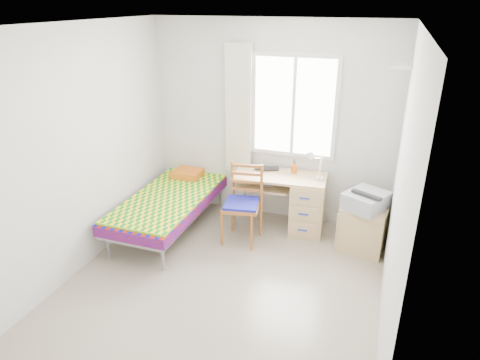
% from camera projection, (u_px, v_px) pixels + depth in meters
% --- Properties ---
extents(floor, '(3.50, 3.50, 0.00)m').
position_uv_depth(floor, '(223.00, 284.00, 4.54)').
color(floor, '#BCAD93').
rests_on(floor, ground).
extents(ceiling, '(3.50, 3.50, 0.00)m').
position_uv_depth(ceiling, '(218.00, 24.00, 3.53)').
color(ceiling, white).
rests_on(ceiling, wall_back).
extents(wall_back, '(3.20, 0.00, 3.20)m').
position_uv_depth(wall_back, '(271.00, 124.00, 5.55)').
color(wall_back, silver).
rests_on(wall_back, ground).
extents(wall_left, '(0.00, 3.50, 3.50)m').
position_uv_depth(wall_left, '(80.00, 152.00, 4.53)').
color(wall_left, silver).
rests_on(wall_left, ground).
extents(wall_right, '(0.00, 3.50, 3.50)m').
position_uv_depth(wall_right, '(399.00, 194.00, 3.54)').
color(wall_right, silver).
rests_on(wall_right, ground).
extents(window, '(1.10, 0.04, 1.30)m').
position_uv_depth(window, '(294.00, 107.00, 5.34)').
color(window, white).
rests_on(window, wall_back).
extents(curtain, '(0.35, 0.05, 1.70)m').
position_uv_depth(curtain, '(238.00, 111.00, 5.56)').
color(curtain, '#F4EDCA').
rests_on(curtain, wall_back).
extents(floating_shelf, '(0.20, 0.32, 0.03)m').
position_uv_depth(floating_shelf, '(401.00, 66.00, 4.46)').
color(floating_shelf, white).
rests_on(floating_shelf, wall_right).
extents(bed, '(0.91, 1.92, 0.83)m').
position_uv_depth(bed, '(172.00, 199.00, 5.53)').
color(bed, '#909298').
rests_on(bed, floor).
extents(desk, '(1.21, 0.62, 0.73)m').
position_uv_depth(desk, '(302.00, 202.00, 5.46)').
color(desk, tan).
rests_on(desk, floor).
extents(chair, '(0.49, 0.49, 0.98)m').
position_uv_depth(chair, '(244.00, 199.00, 5.20)').
color(chair, brown).
rests_on(chair, floor).
extents(cabinet, '(0.58, 0.53, 0.56)m').
position_uv_depth(cabinet, '(363.00, 228.00, 5.09)').
color(cabinet, tan).
rests_on(cabinet, floor).
extents(printer, '(0.57, 0.60, 0.20)m').
position_uv_depth(printer, '(366.00, 200.00, 4.91)').
color(printer, '#AFB3B8').
rests_on(printer, cabinet).
extents(laptop, '(0.36, 0.28, 0.03)m').
position_uv_depth(laptop, '(267.00, 170.00, 5.56)').
color(laptop, black).
rests_on(laptop, desk).
extents(pen_cup, '(0.10, 0.10, 0.10)m').
position_uv_depth(pen_cup, '(294.00, 169.00, 5.49)').
color(pen_cup, orange).
rests_on(pen_cup, desk).
extents(task_lamp, '(0.22, 0.32, 0.40)m').
position_uv_depth(task_lamp, '(314.00, 163.00, 5.13)').
color(task_lamp, white).
rests_on(task_lamp, desk).
extents(book, '(0.17, 0.22, 0.02)m').
position_uv_depth(book, '(263.00, 182.00, 5.58)').
color(book, gray).
rests_on(book, desk).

